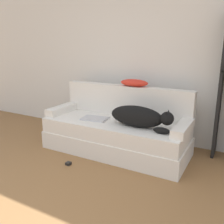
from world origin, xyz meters
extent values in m
cube|color=silver|center=(0.00, 2.82, 1.35)|extent=(7.20, 0.06, 2.70)
cube|color=silver|center=(-0.01, 2.11, 0.12)|extent=(1.97, 0.80, 0.24)
cube|color=silver|center=(-0.01, 2.10, 0.34)|extent=(1.93, 0.76, 0.20)
cube|color=silver|center=(-0.01, 2.44, 0.66)|extent=(1.93, 0.15, 0.44)
cube|color=silver|center=(-0.92, 2.10, 0.49)|extent=(0.15, 0.61, 0.10)
cube|color=silver|center=(0.90, 2.10, 0.49)|extent=(0.15, 0.61, 0.10)
ellipsoid|color=black|center=(0.33, 2.03, 0.58)|extent=(0.70, 0.24, 0.27)
sphere|color=black|center=(0.73, 2.03, 0.61)|extent=(0.16, 0.16, 0.16)
cone|color=black|center=(0.73, 1.99, 0.67)|extent=(0.06, 0.06, 0.07)
cone|color=black|center=(0.73, 2.07, 0.67)|extent=(0.06, 0.06, 0.07)
ellipsoid|color=black|center=(0.70, 1.92, 0.48)|extent=(0.21, 0.06, 0.08)
cube|color=#B7B7BC|center=(-0.30, 2.05, 0.45)|extent=(0.38, 0.28, 0.02)
ellipsoid|color=red|center=(0.11, 2.44, 0.93)|extent=(0.41, 0.21, 0.10)
cube|color=black|center=(1.21, 2.64, 0.92)|extent=(0.04, 0.26, 1.84)
cube|color=black|center=(-0.32, 1.46, 0.02)|extent=(0.06, 0.06, 0.03)
camera|label=1|loc=(1.51, -0.75, 1.46)|focal=40.00mm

